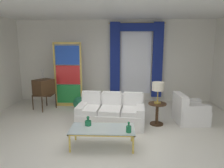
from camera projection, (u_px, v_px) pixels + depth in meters
ground_plane at (111, 133)px, 5.27m from camera, size 16.00×16.00×0.00m
wall_rear at (115, 61)px, 7.99m from camera, size 8.00×0.12×3.00m
ceiling_slab at (112, 9)px, 5.48m from camera, size 8.00×7.60×0.04m
curtained_window at (136, 55)px, 7.75m from camera, size 2.00×0.17×2.70m
couch_white_long at (111, 113)px, 5.80m from camera, size 1.83×1.06×0.86m
coffee_table at (102, 130)px, 4.51m from camera, size 1.36×0.63×0.41m
bottle_blue_decanter at (88, 122)px, 4.65m from camera, size 0.14×0.14×0.21m
bottle_crystal_tall at (129, 129)px, 4.29m from camera, size 0.11×0.11×0.22m
vintage_tv at (44, 88)px, 7.03m from camera, size 0.74×0.76×1.35m
armchair_white at (189, 112)px, 5.93m from camera, size 0.87×0.86×0.80m
stained_glass_divider at (68, 76)px, 7.31m from camera, size 0.95×0.05×2.20m
peacock_figurine at (79, 104)px, 6.99m from camera, size 0.44×0.60×0.50m
round_side_table at (157, 112)px, 5.75m from camera, size 0.48×0.48×0.59m
table_lamp_brass at (158, 87)px, 5.62m from camera, size 0.32×0.32×0.57m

